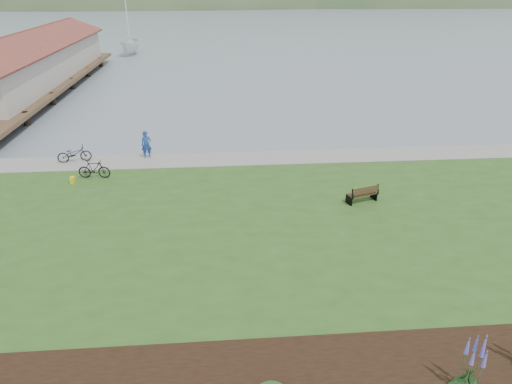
% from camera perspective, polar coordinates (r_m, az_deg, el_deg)
% --- Properties ---
extents(ground, '(600.00, 600.00, 0.00)m').
position_cam_1_polar(ground, '(20.47, 2.36, -3.80)').
color(ground, slate).
rests_on(ground, ground).
extents(lawn, '(34.00, 20.00, 0.40)m').
position_cam_1_polar(lawn, '(18.66, 3.09, -6.26)').
color(lawn, '#28501C').
rests_on(lawn, ground).
extents(shoreline_path, '(34.00, 2.20, 0.03)m').
position_cam_1_polar(shoreline_path, '(26.51, 0.63, 4.27)').
color(shoreline_path, gray).
rests_on(shoreline_path, lawn).
extents(far_hillside, '(580.00, 80.00, 38.00)m').
position_cam_1_polar(far_hillside, '(189.30, 2.36, 22.42)').
color(far_hillside, '#3A5831').
rests_on(far_hillside, ground).
extents(pier_pavilion, '(8.00, 36.00, 5.40)m').
position_cam_1_polar(pier_pavilion, '(49.14, -26.56, 14.29)').
color(pier_pavilion, '#4C3826').
rests_on(pier_pavilion, ground).
extents(park_bench, '(1.53, 0.98, 0.88)m').
position_cam_1_polar(park_bench, '(21.71, 13.25, -0.22)').
color(park_bench, '#312113').
rests_on(park_bench, lawn).
extents(person, '(0.78, 0.63, 1.88)m').
position_cam_1_polar(person, '(27.01, -13.56, 6.04)').
color(person, navy).
rests_on(person, lawn).
extents(bicycle_a, '(1.02, 1.94, 0.96)m').
position_cam_1_polar(bicycle_a, '(27.81, -21.77, 4.46)').
color(bicycle_a, black).
rests_on(bicycle_a, lawn).
extents(bicycle_b, '(0.64, 1.71, 1.00)m').
position_cam_1_polar(bicycle_b, '(25.15, -19.59, 2.72)').
color(bicycle_b, black).
rests_on(bicycle_b, lawn).
extents(sailboat, '(9.96, 10.11, 24.61)m').
position_cam_1_polar(sailboat, '(68.18, -15.32, 16.18)').
color(sailboat, silver).
rests_on(sailboat, ground).
extents(pannier, '(0.21, 0.32, 0.33)m').
position_cam_1_polar(pannier, '(25.04, -21.95, 1.39)').
color(pannier, gold).
rests_on(pannier, lawn).
extents(echium_0, '(0.62, 0.62, 1.95)m').
position_cam_1_polar(echium_0, '(13.18, 25.29, -19.07)').
color(echium_0, '#133312').
rests_on(echium_0, garden_bed).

